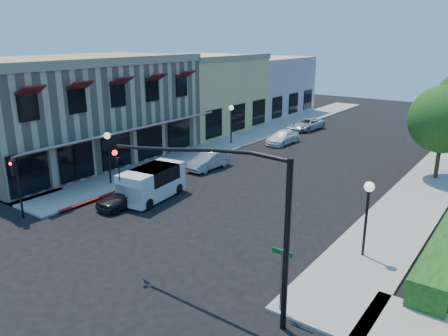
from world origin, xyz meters
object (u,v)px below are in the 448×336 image
Objects in this scene: street_name_sign at (282,271)px; lamppost_right_far at (442,135)px; white_van at (151,181)px; lamppost_left_far at (231,115)px; lamppost_left_near at (108,145)px; parked_car_d at (307,124)px; lamppost_right_near at (368,200)px; parked_car_a at (125,196)px; signal_mast_arm at (232,202)px; parked_car_b at (209,161)px; street_tree_a at (444,119)px; secondary_signal at (16,178)px; parked_car_c at (283,137)px.

lamppost_right_far is at bearing 87.37° from street_name_sign.
lamppost_left_far is at bearing 106.14° from white_van.
parked_car_d is (2.84, 24.00, -2.13)m from lamppost_left_near.
lamppost_right_near is 1.00× the size of parked_car_a.
signal_mast_arm reaches higher than parked_car_b.
street_tree_a is at bearing 47.34° from white_van.
street_tree_a is 17.36m from lamppost_left_far.
lamppost_left_near and lamppost_right_far have the same top height.
street_tree_a is 14.08m from lamppost_right_near.
parked_car_d is (-13.16, 29.80, -1.09)m from street_name_sign.
street_tree_a is 1.82× the size of lamppost_left_near.
secondary_signal is 0.81× the size of parked_car_c.
lamppost_left_near is 17.00m from lamppost_right_near.
lamppost_left_far is 1.00× the size of lamppost_right_near.
parked_car_d is (2.84, 10.00, -2.13)m from lamppost_left_far.
lamppost_left_far reaches higher than parked_car_a.
secondary_signal is 7.38m from white_van.
parked_car_d is at bearing 150.54° from lamppost_right_far.
parked_car_b is (-0.64, 8.72, 0.02)m from parked_car_a.
parked_car_b is (3.06, 6.72, -2.11)m from lamppost_left_near.
parked_car_c is at bearing 114.39° from signal_mast_arm.
street_name_sign is at bearing -99.78° from lamppost_right_near.
parked_car_d is at bearing 110.69° from signal_mast_arm.
lamppost_right_near is 0.87× the size of parked_car_c.
parked_car_c is at bearing 89.11° from parked_car_b.
secondary_signal is 15.53m from street_name_sign.
lamppost_right_far is at bearing 36.33° from parked_car_b.
street_name_sign is 0.54× the size of white_van.
signal_mast_arm is 2.24× the size of lamppost_right_near.
signal_mast_arm is 32.79m from parked_car_d.
signal_mast_arm is 15.82m from lamppost_left_near.
parked_car_a is at bearing -171.45° from lamppost_right_near.
lamppost_right_near reaches higher than secondary_signal.
signal_mast_arm is 17.74m from parked_car_b.
lamppost_right_near is at bearing 67.88° from signal_mast_arm.
parked_car_a is (-0.43, -1.71, -0.52)m from white_van.
street_name_sign is at bearing 23.20° from signal_mast_arm.
parked_car_d is (-1.30, 24.29, -0.52)m from white_van.
street_tree_a is 1.82× the size of lamppost_right_far.
street_name_sign is 0.57× the size of parked_car_d.
lamppost_left_near is 14.00m from lamppost_left_far.
parked_car_d is (-0.22, 17.28, -0.02)m from parked_car_b.
street_tree_a is 1.95× the size of secondary_signal.
secondary_signal reaches higher than parked_car_d.
street_name_sign is 12.92m from parked_car_a.
lamppost_left_near is (-0.50, 6.59, 0.42)m from secondary_signal.
white_van is at bearing -73.86° from lamppost_left_far.
street_tree_a is at bearing 86.24° from street_name_sign.
street_tree_a is 26.64m from secondary_signal.
lamppost_left_near reaches higher than parked_car_c.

